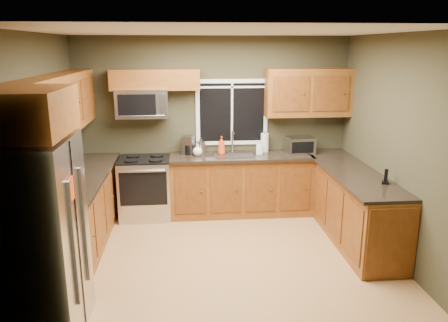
{
  "coord_description": "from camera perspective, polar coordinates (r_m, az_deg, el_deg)",
  "views": [
    {
      "loc": [
        -0.42,
        -4.92,
        2.54
      ],
      "look_at": [
        0.05,
        0.35,
        1.15
      ],
      "focal_mm": 35.0,
      "sensor_mm": 36.0,
      "label": 1
    }
  ],
  "objects": [
    {
      "name": "base_cabinets_left",
      "position": [
        5.95,
        -18.29,
        -6.63
      ],
      "size": [
        0.6,
        2.65,
        0.9
      ],
      "primitive_type": "cube",
      "color": "brown",
      "rests_on": "ground"
    },
    {
      "name": "paper_towel_roll",
      "position": [
        6.86,
        5.34,
        2.43
      ],
      "size": [
        0.15,
        0.15,
        0.32
      ],
      "color": "white",
      "rests_on": "countertop_back"
    },
    {
      "name": "sink",
      "position": [
        6.64,
        1.28,
        0.9
      ],
      "size": [
        0.6,
        0.42,
        0.36
      ],
      "color": "slate",
      "rests_on": "countertop_back"
    },
    {
      "name": "upper_cabinets_back_left",
      "position": [
        6.58,
        -8.97,
        10.46
      ],
      "size": [
        1.3,
        0.33,
        0.3
      ],
      "primitive_type": "cube",
      "color": "brown",
      "rests_on": "back_wall"
    },
    {
      "name": "kettle",
      "position": [
        6.72,
        -2.99,
        1.91
      ],
      "size": [
        0.16,
        0.16,
        0.24
      ],
      "color": "#B7B7BC",
      "rests_on": "countertop_back"
    },
    {
      "name": "upper_cabinet_over_fridge",
      "position": [
        3.88,
        -25.07,
        5.8
      ],
      "size": [
        0.72,
        0.9,
        0.38
      ],
      "primitive_type": "cube",
      "color": "brown",
      "rests_on": "left_wall"
    },
    {
      "name": "countertop_peninsula",
      "position": [
        6.11,
        16.17,
        -1.25
      ],
      "size": [
        0.65,
        2.5,
        0.04
      ],
      "primitive_type": "cube",
      "color": "black",
      "rests_on": "base_cabinets_peninsula"
    },
    {
      "name": "front_wall",
      "position": [
        3.36,
        2.39,
        -6.02
      ],
      "size": [
        4.2,
        0.0,
        4.2
      ],
      "primitive_type": "plane",
      "rotation": [
        -1.57,
        0.0,
        0.0
      ],
      "color": "#373522",
      "rests_on": "ground"
    },
    {
      "name": "microwave",
      "position": [
        6.6,
        -10.62,
        7.43
      ],
      "size": [
        0.76,
        0.41,
        0.42
      ],
      "color": "#B7B7BC",
      "rests_on": "back_wall"
    },
    {
      "name": "toaster_oven",
      "position": [
        6.82,
        9.92,
        2.04
      ],
      "size": [
        0.43,
        0.35,
        0.25
      ],
      "color": "#B7B7BC",
      "rests_on": "countertop_back"
    },
    {
      "name": "ceiling",
      "position": [
        4.94,
        -0.23,
        16.59
      ],
      "size": [
        4.2,
        4.2,
        0.0
      ],
      "primitive_type": "plane",
      "rotation": [
        3.14,
        0.0,
        0.0
      ],
      "color": "white",
      "rests_on": "back_wall"
    },
    {
      "name": "range",
      "position": [
        6.74,
        -10.22,
        -3.4
      ],
      "size": [
        0.76,
        0.69,
        0.94
      ],
      "color": "#B7B7BC",
      "rests_on": "ground"
    },
    {
      "name": "back_wall",
      "position": [
        6.83,
        -1.49,
        4.7
      ],
      "size": [
        4.2,
        0.0,
        4.2
      ],
      "primitive_type": "plane",
      "rotation": [
        1.57,
        0.0,
        0.0
      ],
      "color": "#373522",
      "rests_on": "ground"
    },
    {
      "name": "coffee_maker",
      "position": [
        6.72,
        -4.72,
        2.03
      ],
      "size": [
        0.21,
        0.25,
        0.27
      ],
      "color": "slate",
      "rests_on": "countertop_back"
    },
    {
      "name": "right_wall",
      "position": [
        5.65,
        21.54,
        1.53
      ],
      "size": [
        0.0,
        3.6,
        3.6
      ],
      "primitive_type": "plane",
      "rotation": [
        1.57,
        0.0,
        -1.57
      ],
      "color": "#373522",
      "rests_on": "ground"
    },
    {
      "name": "base_cabinets_back",
      "position": [
        6.8,
        2.21,
        -3.18
      ],
      "size": [
        2.17,
        0.6,
        0.9
      ],
      "primitive_type": "cube",
      "color": "brown",
      "rests_on": "ground"
    },
    {
      "name": "soap_bottle_a",
      "position": [
        6.66,
        -0.32,
        2.07
      ],
      "size": [
        0.13,
        0.13,
        0.28
      ],
      "primitive_type": "imported",
      "rotation": [
        0.0,
        0.0,
        0.2
      ],
      "color": "#DF4715",
      "rests_on": "countertop_back"
    },
    {
      "name": "soap_bottle_c",
      "position": [
        6.59,
        -3.48,
        1.49
      ],
      "size": [
        0.16,
        0.16,
        0.19
      ],
      "primitive_type": "imported",
      "rotation": [
        0.0,
        0.0,
        -0.09
      ],
      "color": "white",
      "rests_on": "countertop_back"
    },
    {
      "name": "upper_cabinets_left",
      "position": [
        5.64,
        -20.79,
        6.86
      ],
      "size": [
        0.33,
        2.65,
        0.72
      ],
      "primitive_type": "cube",
      "color": "brown",
      "rests_on": "left_wall"
    },
    {
      "name": "upper_cabinets_back_right",
      "position": [
        6.85,
        10.92,
        8.77
      ],
      "size": [
        1.3,
        0.33,
        0.72
      ],
      "primitive_type": "cube",
      "color": "brown",
      "rests_on": "back_wall"
    },
    {
      "name": "base_cabinets_peninsula",
      "position": [
        6.25,
        16.11,
        -5.41
      ],
      "size": [
        0.6,
        2.52,
        0.9
      ],
      "color": "brown",
      "rests_on": "ground"
    },
    {
      "name": "soap_bottle_b",
      "position": [
        6.7,
        4.66,
        1.78
      ],
      "size": [
        0.11,
        0.12,
        0.21
      ],
      "primitive_type": "imported",
      "rotation": [
        0.0,
        0.0,
        -0.24
      ],
      "color": "white",
      "rests_on": "countertop_back"
    },
    {
      "name": "countertop_left",
      "position": [
        5.79,
        -18.43,
        -2.29
      ],
      "size": [
        0.65,
        2.65,
        0.04
      ],
      "primitive_type": "cube",
      "color": "black",
      "rests_on": "base_cabinets_left"
    },
    {
      "name": "window",
      "position": [
        6.81,
        1.04,
        6.39
      ],
      "size": [
        1.12,
        0.03,
        1.02
      ],
      "color": "white",
      "rests_on": "back_wall"
    },
    {
      "name": "refrigerator",
      "position": [
        4.19,
        -23.37,
        -9.63
      ],
      "size": [
        0.74,
        0.9,
        1.8
      ],
      "color": "#B7B7BC",
      "rests_on": "ground"
    },
    {
      "name": "floor",
      "position": [
        5.55,
        -0.2,
        -12.51
      ],
      "size": [
        4.2,
        4.2,
        0.0
      ],
      "primitive_type": "plane",
      "color": "#A97C4A",
      "rests_on": "ground"
    },
    {
      "name": "countertop_back",
      "position": [
        6.65,
        2.28,
        0.61
      ],
      "size": [
        2.17,
        0.65,
        0.04
      ],
      "primitive_type": "cube",
      "color": "black",
      "rests_on": "base_cabinets_back"
    },
    {
      "name": "left_wall",
      "position": [
        5.33,
        -23.33,
        0.61
      ],
      "size": [
        0.0,
        3.6,
        3.6
      ],
      "primitive_type": "plane",
      "rotation": [
        1.57,
        0.0,
        1.57
      ],
      "color": "#373522",
      "rests_on": "ground"
    },
    {
      "name": "cordless_phone",
      "position": [
        5.59,
        20.36,
        -2.26
      ],
      "size": [
        0.11,
        0.11,
        0.18
      ],
      "color": "black",
      "rests_on": "countertop_peninsula"
    }
  ]
}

